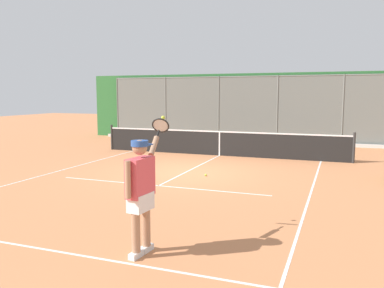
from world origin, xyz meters
TOP-DOWN VIEW (x-y plane):
  - ground_plane at (0.00, 0.00)m, footprint 60.00×60.00m
  - court_line_markings at (0.00, 2.14)m, footprint 7.60×10.02m
  - fence_backdrop at (0.00, -8.96)m, footprint 17.80×1.37m
  - tennis_net at (0.00, -3.58)m, footprint 9.77×0.09m
  - tennis_player at (-1.68, 6.03)m, footprint 0.38×1.44m
  - tennis_ball_near_net at (-0.75, 0.31)m, footprint 0.07×0.07m

SIDE VIEW (x-z plane):
  - ground_plane at x=0.00m, z-range 0.00..0.00m
  - court_line_markings at x=0.00m, z-range 0.00..0.01m
  - tennis_ball_near_net at x=-0.75m, z-range 0.00..0.07m
  - tennis_net at x=0.00m, z-range -0.04..1.03m
  - tennis_player at x=-1.68m, z-range 0.01..2.02m
  - fence_backdrop at x=0.00m, z-range -0.01..3.40m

